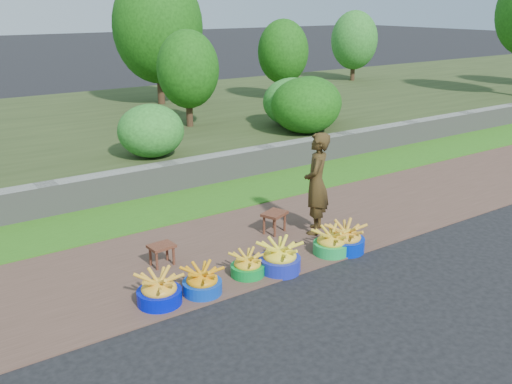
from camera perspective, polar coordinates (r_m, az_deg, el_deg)
ground_plane at (r=7.65m, az=5.30°, el=-7.97°), size 120.00×120.00×0.00m
dirt_shoulder at (r=8.55m, az=-0.08°, el=-4.86°), size 80.00×2.50×0.02m
grass_verge at (r=10.14m, az=-6.52°, el=-1.07°), size 80.00×1.50×0.04m
retaining_wall at (r=10.78m, az=-8.73°, el=1.46°), size 80.00×0.35×0.55m
earth_bank at (r=15.22m, az=-16.99°, el=5.79°), size 80.00×10.00×0.50m
vegetation at (r=12.69m, az=-22.88°, el=12.70°), size 35.89×8.00×3.96m
basin_a at (r=6.88m, az=-9.66°, el=-9.74°), size 0.53×0.53×0.39m
basin_b at (r=7.04m, az=-5.41°, el=-8.97°), size 0.48×0.48×0.36m
basin_c at (r=7.45m, az=-0.86°, el=-7.39°), size 0.44×0.44×0.33m
basin_d at (r=7.57m, az=2.38°, el=-6.64°), size 0.56×0.56×0.42m
basin_e at (r=8.12m, az=7.51°, el=-5.10°), size 0.50×0.50×0.38m
basin_f at (r=8.25m, az=8.95°, el=-4.67°), size 0.55×0.55×0.41m
stool_left at (r=7.77m, az=-9.42°, el=-5.64°), size 0.35×0.28×0.30m
stool_right at (r=8.72m, az=1.86°, el=-2.47°), size 0.45×0.40×0.33m
vendor_woman at (r=8.62m, az=6.07°, el=0.86°), size 0.67×0.66×1.56m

